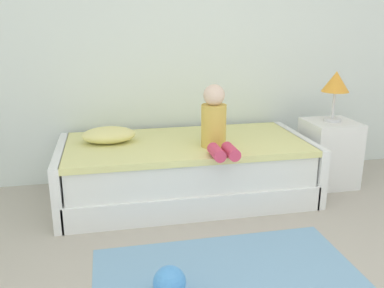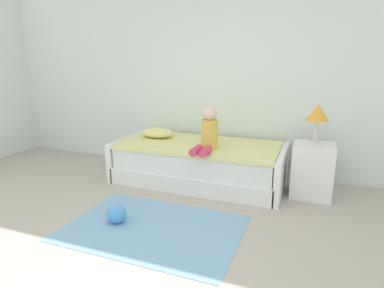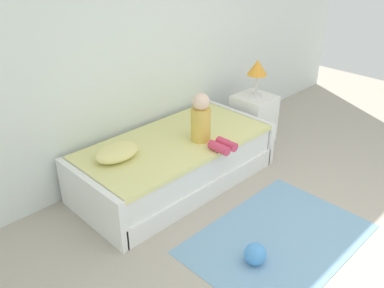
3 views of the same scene
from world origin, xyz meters
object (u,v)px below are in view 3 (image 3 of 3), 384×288
object	(u,v)px
child_figure	(204,123)
nightstand	(253,119)
pillow	(117,152)
toy_ball	(255,254)
table_lamp	(257,69)
bed	(175,162)

from	to	relation	value
child_figure	nightstand	bearing A→B (deg)	12.35
pillow	toy_ball	size ratio (longest dim) A/B	2.38
nightstand	table_lamp	distance (m)	0.64
pillow	toy_ball	bearing A→B (deg)	-78.96
table_lamp	child_figure	xyz separation A→B (m)	(-1.16, -0.25, -0.23)
nightstand	table_lamp	bearing A→B (deg)	0.00
bed	table_lamp	size ratio (longest dim) A/B	4.69
table_lamp	child_figure	world-z (taller)	table_lamp
nightstand	pillow	world-z (taller)	pillow
bed	table_lamp	distance (m)	1.52
child_figure	toy_ball	bearing A→B (deg)	-116.29
bed	table_lamp	bearing A→B (deg)	1.07
table_lamp	pillow	world-z (taller)	table_lamp
bed	pillow	xyz separation A→B (m)	(-0.63, 0.10, 0.32)
nightstand	pillow	distance (m)	2.00
child_figure	toy_ball	distance (m)	1.37
pillow	toy_ball	xyz separation A→B (m)	(0.28, -1.43, -0.47)
bed	child_figure	size ratio (longest dim) A/B	4.14
nightstand	pillow	xyz separation A→B (m)	(-1.98, 0.07, 0.26)
bed	child_figure	world-z (taller)	child_figure
bed	table_lamp	world-z (taller)	table_lamp
pillow	bed	bearing A→B (deg)	-9.00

